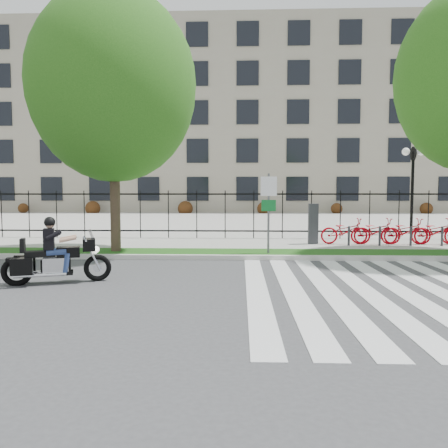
{
  "coord_description": "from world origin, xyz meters",
  "views": [
    {
      "loc": [
        1.85,
        -9.1,
        2.02
      ],
      "look_at": [
        1.39,
        3.0,
        1.18
      ],
      "focal_mm": 35.0,
      "sensor_mm": 36.0,
      "label": 1
    }
  ],
  "objects": [
    {
      "name": "ground",
      "position": [
        0.0,
        0.0,
        0.0
      ],
      "size": [
        120.0,
        120.0,
        0.0
      ],
      "primitive_type": "plane",
      "color": "#3C3C3F",
      "rests_on": "ground"
    },
    {
      "name": "curb",
      "position": [
        0.0,
        4.1,
        0.07
      ],
      "size": [
        60.0,
        0.2,
        0.15
      ],
      "primitive_type": "cube",
      "color": "beige",
      "rests_on": "ground"
    },
    {
      "name": "grass_verge",
      "position": [
        0.0,
        4.95,
        0.07
      ],
      "size": [
        60.0,
        1.5,
        0.15
      ],
      "primitive_type": "cube",
      "color": "#1E4A12",
      "rests_on": "ground"
    },
    {
      "name": "sidewalk",
      "position": [
        0.0,
        7.45,
        0.07
      ],
      "size": [
        60.0,
        3.5,
        0.15
      ],
      "primitive_type": "cube",
      "color": "#98968E",
      "rests_on": "ground"
    },
    {
      "name": "plaza",
      "position": [
        0.0,
        25.0,
        0.05
      ],
      "size": [
        80.0,
        34.0,
        0.1
      ],
      "primitive_type": "cube",
      "color": "#98968E",
      "rests_on": "ground"
    },
    {
      "name": "crosswalk_stripes",
      "position": [
        4.83,
        0.0,
        0.01
      ],
      "size": [
        5.7,
        8.0,
        0.01
      ],
      "primitive_type": null,
      "color": "silver",
      "rests_on": "ground"
    },
    {
      "name": "iron_fence",
      "position": [
        0.0,
        9.2,
        1.15
      ],
      "size": [
        30.0,
        0.06,
        2.0
      ],
      "primitive_type": null,
      "color": "black",
      "rests_on": "sidewalk"
    },
    {
      "name": "office_building",
      "position": [
        0.0,
        44.92,
        9.97
      ],
      "size": [
        60.0,
        21.9,
        20.15
      ],
      "color": "gray",
      "rests_on": "ground"
    },
    {
      "name": "lamp_post_right",
      "position": [
        10.0,
        12.0,
        3.21
      ],
      "size": [
        1.06,
        0.7,
        4.25
      ],
      "color": "black",
      "rests_on": "ground"
    },
    {
      "name": "street_tree_1",
      "position": [
        -2.23,
        4.95,
        5.44
      ],
      "size": [
        5.32,
        5.32,
        8.36
      ],
      "color": "#3C2920",
      "rests_on": "grass_verge"
    },
    {
      "name": "sign_pole_regulatory",
      "position": [
        2.72,
        4.58,
        1.74
      ],
      "size": [
        0.5,
        0.09,
        2.5
      ],
      "color": "#59595B",
      "rests_on": "grass_verge"
    },
    {
      "name": "motorcycle_rider",
      "position": [
        -2.28,
        0.49,
        0.6
      ],
      "size": [
        2.26,
        1.14,
        1.81
      ],
      "color": "black",
      "rests_on": "ground"
    }
  ]
}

